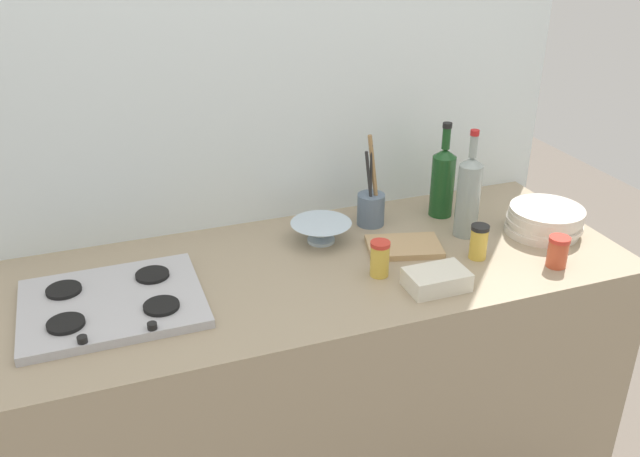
{
  "coord_description": "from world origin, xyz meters",
  "views": [
    {
      "loc": [
        -0.59,
        -1.62,
        1.87
      ],
      "look_at": [
        0.0,
        0.0,
        1.02
      ],
      "focal_mm": 38.58,
      "sensor_mm": 36.0,
      "label": 1
    }
  ],
  "objects_px": {
    "wine_bottle_leftmost": "(468,195)",
    "condiment_jar_front": "(558,252)",
    "butter_dish": "(437,280)",
    "condiment_jar_rear": "(380,259)",
    "mixing_bowl": "(321,231)",
    "condiment_jar_spare": "(479,242)",
    "stovetop_hob": "(112,303)",
    "plate_stack": "(544,220)",
    "wine_bottle_mid_left": "(443,180)",
    "cutting_board": "(404,247)",
    "utensil_crock": "(371,206)"
  },
  "relations": [
    {
      "from": "wine_bottle_leftmost",
      "to": "condiment_jar_front",
      "type": "bearing_deg",
      "value": -61.96
    },
    {
      "from": "butter_dish",
      "to": "condiment_jar_rear",
      "type": "xyz_separation_m",
      "value": [
        -0.12,
        0.12,
        0.03
      ]
    },
    {
      "from": "mixing_bowl",
      "to": "condiment_jar_rear",
      "type": "xyz_separation_m",
      "value": [
        0.08,
        -0.25,
        0.02
      ]
    },
    {
      "from": "wine_bottle_leftmost",
      "to": "condiment_jar_spare",
      "type": "relative_size",
      "value": 3.27
    },
    {
      "from": "stovetop_hob",
      "to": "mixing_bowl",
      "type": "height_order",
      "value": "mixing_bowl"
    },
    {
      "from": "plate_stack",
      "to": "wine_bottle_leftmost",
      "type": "height_order",
      "value": "wine_bottle_leftmost"
    },
    {
      "from": "wine_bottle_mid_left",
      "to": "condiment_jar_front",
      "type": "distance_m",
      "value": 0.45
    },
    {
      "from": "plate_stack",
      "to": "wine_bottle_mid_left",
      "type": "distance_m",
      "value": 0.34
    },
    {
      "from": "wine_bottle_leftmost",
      "to": "cutting_board",
      "type": "relative_size",
      "value": 1.56
    },
    {
      "from": "wine_bottle_leftmost",
      "to": "condiment_jar_front",
      "type": "relative_size",
      "value": 3.71
    },
    {
      "from": "wine_bottle_mid_left",
      "to": "condiment_jar_spare",
      "type": "xyz_separation_m",
      "value": [
        -0.04,
        -0.3,
        -0.07
      ]
    },
    {
      "from": "wine_bottle_mid_left",
      "to": "utensil_crock",
      "type": "distance_m",
      "value": 0.25
    },
    {
      "from": "stovetop_hob",
      "to": "utensil_crock",
      "type": "bearing_deg",
      "value": 15.21
    },
    {
      "from": "plate_stack",
      "to": "utensil_crock",
      "type": "relative_size",
      "value": 0.79
    },
    {
      "from": "wine_bottle_leftmost",
      "to": "butter_dish",
      "type": "xyz_separation_m",
      "value": [
        -0.24,
        -0.25,
        -0.11
      ]
    },
    {
      "from": "condiment_jar_front",
      "to": "utensil_crock",
      "type": "bearing_deg",
      "value": 131.69
    },
    {
      "from": "wine_bottle_mid_left",
      "to": "condiment_jar_rear",
      "type": "distance_m",
      "value": 0.47
    },
    {
      "from": "stovetop_hob",
      "to": "butter_dish",
      "type": "distance_m",
      "value": 0.86
    },
    {
      "from": "mixing_bowl",
      "to": "cutting_board",
      "type": "relative_size",
      "value": 0.86
    },
    {
      "from": "condiment_jar_spare",
      "to": "cutting_board",
      "type": "relative_size",
      "value": 0.48
    },
    {
      "from": "butter_dish",
      "to": "condiment_jar_front",
      "type": "bearing_deg",
      "value": -1.61
    },
    {
      "from": "cutting_board",
      "to": "stovetop_hob",
      "type": "bearing_deg",
      "value": -177.95
    },
    {
      "from": "wine_bottle_leftmost",
      "to": "condiment_jar_spare",
      "type": "xyz_separation_m",
      "value": [
        -0.04,
        -0.15,
        -0.08
      ]
    },
    {
      "from": "wine_bottle_mid_left",
      "to": "mixing_bowl",
      "type": "height_order",
      "value": "wine_bottle_mid_left"
    },
    {
      "from": "condiment_jar_rear",
      "to": "cutting_board",
      "type": "distance_m",
      "value": 0.18
    },
    {
      "from": "condiment_jar_front",
      "to": "cutting_board",
      "type": "bearing_deg",
      "value": 146.43
    },
    {
      "from": "plate_stack",
      "to": "condiment_jar_spare",
      "type": "bearing_deg",
      "value": -165.52
    },
    {
      "from": "butter_dish",
      "to": "utensil_crock",
      "type": "relative_size",
      "value": 0.55
    },
    {
      "from": "condiment_jar_front",
      "to": "butter_dish",
      "type": "bearing_deg",
      "value": 178.39
    },
    {
      "from": "condiment_jar_rear",
      "to": "cutting_board",
      "type": "height_order",
      "value": "condiment_jar_rear"
    },
    {
      "from": "mixing_bowl",
      "to": "butter_dish",
      "type": "xyz_separation_m",
      "value": [
        0.2,
        -0.36,
        -0.01
      ]
    },
    {
      "from": "mixing_bowl",
      "to": "condiment_jar_front",
      "type": "xyz_separation_m",
      "value": [
        0.58,
        -0.38,
        0.01
      ]
    },
    {
      "from": "plate_stack",
      "to": "mixing_bowl",
      "type": "relative_size",
      "value": 1.26
    },
    {
      "from": "wine_bottle_leftmost",
      "to": "utensil_crock",
      "type": "distance_m",
      "value": 0.31
    },
    {
      "from": "stovetop_hob",
      "to": "cutting_board",
      "type": "relative_size",
      "value": 2.1
    },
    {
      "from": "wine_bottle_leftmost",
      "to": "condiment_jar_front",
      "type": "height_order",
      "value": "wine_bottle_leftmost"
    },
    {
      "from": "condiment_jar_spare",
      "to": "plate_stack",
      "type": "bearing_deg",
      "value": 14.48
    },
    {
      "from": "mixing_bowl",
      "to": "cutting_board",
      "type": "xyz_separation_m",
      "value": [
        0.22,
        -0.13,
        -0.03
      ]
    },
    {
      "from": "butter_dish",
      "to": "condiment_jar_front",
      "type": "xyz_separation_m",
      "value": [
        0.38,
        -0.01,
        0.02
      ]
    },
    {
      "from": "utensil_crock",
      "to": "butter_dish",
      "type": "bearing_deg",
      "value": -89.13
    },
    {
      "from": "plate_stack",
      "to": "butter_dish",
      "type": "bearing_deg",
      "value": -159.14
    },
    {
      "from": "condiment_jar_spare",
      "to": "utensil_crock",
      "type": "bearing_deg",
      "value": 122.7
    },
    {
      "from": "plate_stack",
      "to": "utensil_crock",
      "type": "height_order",
      "value": "utensil_crock"
    },
    {
      "from": "mixing_bowl",
      "to": "condiment_jar_rear",
      "type": "height_order",
      "value": "condiment_jar_rear"
    },
    {
      "from": "cutting_board",
      "to": "condiment_jar_front",
      "type": "bearing_deg",
      "value": -33.57
    },
    {
      "from": "utensil_crock",
      "to": "condiment_jar_rear",
      "type": "distance_m",
      "value": 0.33
    },
    {
      "from": "wine_bottle_leftmost",
      "to": "butter_dish",
      "type": "bearing_deg",
      "value": -133.3
    },
    {
      "from": "condiment_jar_spare",
      "to": "condiment_jar_front",
      "type": "bearing_deg",
      "value": -32.94
    },
    {
      "from": "wine_bottle_leftmost",
      "to": "cutting_board",
      "type": "height_order",
      "value": "wine_bottle_leftmost"
    },
    {
      "from": "wine_bottle_leftmost",
      "to": "condiment_jar_spare",
      "type": "height_order",
      "value": "wine_bottle_leftmost"
    }
  ]
}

